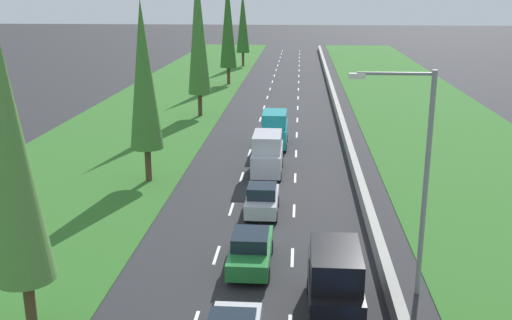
# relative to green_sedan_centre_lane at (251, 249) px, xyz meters

# --- Properties ---
(ground_plane) EXTENTS (300.00, 300.00, 0.00)m
(ground_plane) POSITION_rel_green_sedan_centre_lane_xyz_m (0.07, 40.01, -0.81)
(ground_plane) COLOR #28282B
(ground_plane) RESTS_ON ground
(grass_verge_left) EXTENTS (14.00, 140.00, 0.04)m
(grass_verge_left) POSITION_rel_green_sedan_centre_lane_xyz_m (-12.58, 40.01, -0.79)
(grass_verge_left) COLOR #2D6623
(grass_verge_left) RESTS_ON ground
(grass_verge_right) EXTENTS (14.00, 140.00, 0.04)m
(grass_verge_right) POSITION_rel_green_sedan_centre_lane_xyz_m (14.42, 40.01, -0.79)
(grass_verge_right) COLOR #2D6623
(grass_verge_right) RESTS_ON ground
(median_barrier) EXTENTS (0.44, 120.00, 0.85)m
(median_barrier) POSITION_rel_green_sedan_centre_lane_xyz_m (5.77, 40.01, -0.39)
(median_barrier) COLOR #9E9B93
(median_barrier) RESTS_ON ground
(lane_markings) EXTENTS (3.64, 116.00, 0.01)m
(lane_markings) POSITION_rel_green_sedan_centre_lane_xyz_m (0.07, 40.01, -0.81)
(lane_markings) COLOR white
(lane_markings) RESTS_ON ground
(green_sedan_centre_lane) EXTENTS (1.82, 4.50, 1.64)m
(green_sedan_centre_lane) POSITION_rel_green_sedan_centre_lane_xyz_m (0.00, 0.00, 0.00)
(green_sedan_centre_lane) COLOR #237A33
(green_sedan_centre_lane) RESTS_ON ground
(silver_hatchback_centre_lane_fourth) EXTENTS (1.74, 3.90, 1.72)m
(silver_hatchback_centre_lane_fourth) POSITION_rel_green_sedan_centre_lane_xyz_m (0.09, 6.42, 0.02)
(silver_hatchback_centre_lane_fourth) COLOR silver
(silver_hatchback_centre_lane_fourth) RESTS_ON ground
(black_van_right_lane) EXTENTS (1.96, 4.90, 2.82)m
(black_van_right_lane) POSITION_rel_green_sedan_centre_lane_xyz_m (3.43, -3.92, 0.59)
(black_van_right_lane) COLOR black
(black_van_right_lane) RESTS_ON ground
(silver_van_centre_lane) EXTENTS (1.96, 4.90, 2.82)m
(silver_van_centre_lane) POSITION_rel_green_sedan_centre_lane_xyz_m (-0.04, 13.78, 0.59)
(silver_van_centre_lane) COLOR silver
(silver_van_centre_lane) RESTS_ON ground
(teal_van_centre_lane) EXTENTS (1.96, 4.90, 2.82)m
(teal_van_centre_lane) POSITION_rel_green_sedan_centre_lane_xyz_m (0.12, 20.90, 0.59)
(teal_van_centre_lane) COLOR teal
(teal_van_centre_lane) RESTS_ON ground
(poplar_tree_nearest) EXTENTS (2.06, 2.06, 10.32)m
(poplar_tree_nearest) POSITION_rel_green_sedan_centre_lane_xyz_m (-7.28, -5.96, 5.40)
(poplar_tree_nearest) COLOR #4C3823
(poplar_tree_nearest) RESTS_ON ground
(poplar_tree_second) EXTENTS (2.08, 2.08, 11.38)m
(poplar_tree_second) POSITION_rel_green_sedan_centre_lane_xyz_m (-7.52, 11.70, 5.93)
(poplar_tree_second) COLOR #4C3823
(poplar_tree_second) RESTS_ON ground
(poplar_tree_third) EXTENTS (2.16, 2.16, 14.22)m
(poplar_tree_third) POSITION_rel_green_sedan_centre_lane_xyz_m (-7.59, 32.20, 7.35)
(poplar_tree_third) COLOR #4C3823
(poplar_tree_third) RESTS_ON ground
(poplar_tree_fourth) EXTENTS (2.14, 2.14, 13.52)m
(poplar_tree_fourth) POSITION_rel_green_sedan_centre_lane_xyz_m (-7.24, 52.52, 7.00)
(poplar_tree_fourth) COLOR #4C3823
(poplar_tree_fourth) RESTS_ON ground
(poplar_tree_fifth) EXTENTS (2.10, 2.10, 11.88)m
(poplar_tree_fifth) POSITION_rel_green_sedan_centre_lane_xyz_m (-7.16, 71.44, 6.18)
(poplar_tree_fifth) COLOR #4C3823
(poplar_tree_fifth) RESTS_ON ground
(street_light_mast) EXTENTS (3.20, 0.28, 9.00)m
(street_light_mast) POSITION_rel_green_sedan_centre_lane_xyz_m (6.55, -1.92, 4.42)
(street_light_mast) COLOR gray
(street_light_mast) RESTS_ON ground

